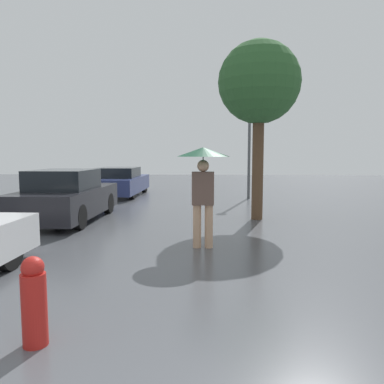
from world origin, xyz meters
The scene contains 6 objects.
pedestrian centered at (0.38, 5.57, 1.43)m, with size 0.97×0.97×1.86m.
parked_car_middle centered at (-3.25, 8.25, 0.62)m, with size 1.68×3.92×1.34m.
parked_car_farthest centered at (-3.33, 14.15, 0.56)m, with size 1.80×4.23×1.18m.
tree centered at (1.76, 8.70, 3.54)m, with size 2.13×2.13×4.66m.
street_lamp centered at (1.99, 13.38, 2.75)m, with size 0.31×0.31×4.16m.
fire_hydrant centered at (-1.06, 1.90, 0.41)m, with size 0.23×0.23×0.83m.
Camera 1 is at (0.54, -1.29, 1.74)m, focal length 35.00 mm.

